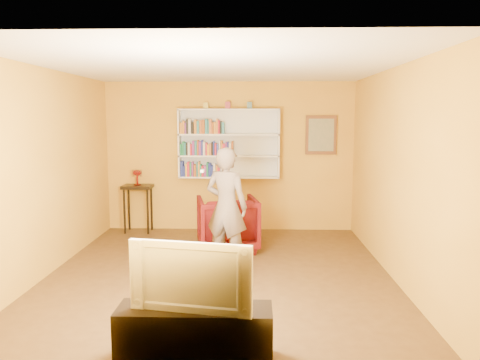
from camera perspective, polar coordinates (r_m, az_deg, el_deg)
name	(u,v)px	position (r m, az deg, el deg)	size (l,w,h in m)	color
room_shell	(219,198)	(6.10, -2.59, -2.24)	(5.30, 5.80, 2.88)	#473016
bookshelf	(229,144)	(8.43, -1.34, 4.45)	(1.80, 0.29, 1.23)	silver
books_row_lower	(200,170)	(8.41, -4.87, 1.25)	(0.69, 0.19, 0.27)	navy
books_row_middle	(207,149)	(8.36, -4.05, 3.84)	(0.94, 0.19, 0.27)	#1A764A
books_row_upper	(203,127)	(8.36, -4.57, 6.44)	(0.78, 0.19, 0.26)	#BA7425
ornament_left	(206,106)	(8.39, -4.17, 9.03)	(0.08, 0.08, 0.11)	gold
ornament_centre	(228,105)	(8.36, -1.49, 9.10)	(0.09, 0.09, 0.12)	#993343
ornament_right	(250,105)	(8.35, 1.17, 9.09)	(0.09, 0.09, 0.12)	#456773
framed_painting	(321,135)	(8.54, 9.85, 5.43)	(0.55, 0.05, 0.70)	brown
console_table	(138,193)	(8.62, -12.36, -1.59)	(0.52, 0.40, 0.86)	black
ruby_lustre	(137,174)	(8.57, -12.43, 0.71)	(0.17, 0.17, 0.28)	maroon
armchair	(227,223)	(7.34, -1.54, -5.29)	(0.90, 0.92, 0.84)	#420408
person	(226,207)	(6.49, -1.66, -3.29)	(0.61, 0.40, 1.66)	brown
game_remote	(202,171)	(6.11, -4.61, 1.14)	(0.04, 0.15, 0.04)	white
tv_cabinet	(195,334)	(4.20, -5.53, -18.19)	(1.31, 0.39, 0.47)	black
television	(194,274)	(3.99, -5.63, -11.30)	(1.03, 0.14, 0.59)	black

